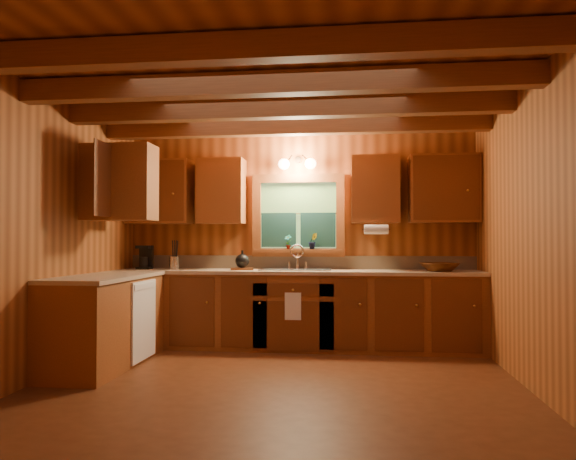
% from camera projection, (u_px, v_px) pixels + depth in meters
% --- Properties ---
extents(room, '(4.20, 4.20, 4.20)m').
position_uv_depth(room, '(277.00, 234.00, 4.62)').
color(room, '#532A14').
rests_on(room, ground).
extents(ceiling_beams, '(4.20, 2.54, 0.18)m').
position_uv_depth(ceiling_beams, '(277.00, 97.00, 4.65)').
color(ceiling_beams, brown).
rests_on(ceiling_beams, room).
extents(base_cabinets, '(4.20, 2.22, 0.86)m').
position_uv_depth(base_cabinets, '(249.00, 314.00, 5.94)').
color(base_cabinets, brown).
rests_on(base_cabinets, ground).
extents(countertop, '(4.20, 2.24, 0.04)m').
position_uv_depth(countertop, '(250.00, 273.00, 5.95)').
color(countertop, tan).
rests_on(countertop, base_cabinets).
extents(backsplash, '(4.20, 0.02, 0.16)m').
position_uv_depth(backsplash, '(298.00, 262.00, 6.49)').
color(backsplash, tan).
rests_on(backsplash, room).
extents(dishwasher_panel, '(0.02, 0.60, 0.80)m').
position_uv_depth(dishwasher_panel, '(144.00, 320.00, 5.45)').
color(dishwasher_panel, white).
rests_on(dishwasher_panel, base_cabinets).
extents(upper_cabinets, '(4.19, 1.77, 0.78)m').
position_uv_depth(upper_cabinets, '(245.00, 189.00, 6.11)').
color(upper_cabinets, brown).
rests_on(upper_cabinets, room).
extents(window, '(1.12, 0.08, 1.00)m').
position_uv_depth(window, '(298.00, 217.00, 6.48)').
color(window, brown).
rests_on(window, room).
extents(window_sill, '(1.06, 0.14, 0.04)m').
position_uv_depth(window_sill, '(298.00, 251.00, 6.43)').
color(window_sill, brown).
rests_on(window_sill, room).
extents(wall_sconce, '(0.45, 0.21, 0.17)m').
position_uv_depth(wall_sconce, '(297.00, 164.00, 6.37)').
color(wall_sconce, black).
rests_on(wall_sconce, room).
extents(paper_towel_roll, '(0.27, 0.11, 0.11)m').
position_uv_depth(paper_towel_roll, '(376.00, 229.00, 6.04)').
color(paper_towel_roll, white).
rests_on(paper_towel_roll, upper_cabinets).
extents(dish_towel, '(0.18, 0.01, 0.30)m').
position_uv_depth(dish_towel, '(293.00, 306.00, 5.86)').
color(dish_towel, white).
rests_on(dish_towel, base_cabinets).
extents(sink, '(0.82, 0.48, 0.43)m').
position_uv_depth(sink, '(296.00, 274.00, 6.20)').
color(sink, silver).
rests_on(sink, countertop).
extents(coffee_maker, '(0.16, 0.20, 0.28)m').
position_uv_depth(coffee_maker, '(145.00, 257.00, 6.45)').
color(coffee_maker, black).
rests_on(coffee_maker, countertop).
extents(utensil_crock, '(0.12, 0.12, 0.35)m').
position_uv_depth(utensil_crock, '(174.00, 262.00, 6.39)').
color(utensil_crock, silver).
rests_on(utensil_crock, countertop).
extents(cutting_board, '(0.29, 0.23, 0.02)m').
position_uv_depth(cutting_board, '(242.00, 269.00, 6.24)').
color(cutting_board, '#582A13').
rests_on(cutting_board, countertop).
extents(teakettle, '(0.16, 0.16, 0.21)m').
position_uv_depth(teakettle, '(242.00, 261.00, 6.24)').
color(teakettle, black).
rests_on(teakettle, cutting_board).
extents(wicker_basket, '(0.50, 0.50, 0.10)m').
position_uv_depth(wicker_basket, '(439.00, 267.00, 5.93)').
color(wicker_basket, '#48230C').
rests_on(wicker_basket, countertop).
extents(potted_plant_left, '(0.11, 0.09, 0.18)m').
position_uv_depth(potted_plant_left, '(288.00, 242.00, 6.43)').
color(potted_plant_left, '#582A13').
rests_on(potted_plant_left, window_sill).
extents(potted_plant_right, '(0.13, 0.12, 0.20)m').
position_uv_depth(potted_plant_right, '(313.00, 241.00, 6.40)').
color(potted_plant_right, '#582A13').
rests_on(potted_plant_right, window_sill).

